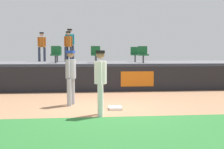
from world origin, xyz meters
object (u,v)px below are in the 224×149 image
Objects in this scene: seat_back_left at (57,53)px; seat_front_right at (143,53)px; player_runner_visitor at (71,74)px; seat_front_left at (56,53)px; seat_back_center at (96,53)px; seat_front_center at (96,53)px; player_fielder_home at (101,78)px; seat_back_right at (135,53)px; first_base at (115,108)px; spectator_casual at (42,45)px; spectator_capped at (70,43)px; spectator_hooded at (68,44)px.

seat_front_right is (4.42, -1.80, 0.00)m from seat_back_left.
player_runner_visitor is 2.15× the size of seat_back_left.
seat_front_left and seat_back_center have the same top height.
seat_front_center and seat_back_center have the same top height.
seat_back_left is 2.72m from seat_front_center.
player_fielder_home is 8.51m from seat_back_right.
seat_front_center is (1.96, 0.00, 0.00)m from seat_front_left.
seat_front_right reaches higher than first_base.
player_runner_visitor is at bearing -117.17° from seat_back_right.
seat_front_right is 6.07m from spectator_casual.
first_base is 0.48× the size of seat_back_right.
spectator_capped is (-0.37, 7.28, 1.28)m from player_runner_visitor.
seat_back_left is at bearing -153.72° from player_runner_visitor.
player_fielder_home is 2.14× the size of seat_back_left.
seat_front_left is at bearing -87.41° from seat_back_left.
spectator_hooded is at bearing 148.19° from seat_front_right.
first_base is 0.24× the size of spectator_casual.
spectator_casual is (-1.05, 2.74, 0.50)m from seat_front_left.
seat_front_left is at bearing 84.36° from spectator_capped.
seat_back_center is 1.00× the size of seat_front_right.
seat_front_right is (2.51, 6.33, 0.67)m from player_fielder_home.
seat_back_right is 3.82m from spectator_capped.
seat_back_center is (0.22, 8.13, 0.67)m from player_fielder_home.
seat_front_center is at bearing -175.29° from player_fielder_home.
seat_back_left is 1.00× the size of seat_back_right.
seat_back_left and seat_back_center have the same top height.
player_runner_visitor is at bearing -78.65° from seat_front_left.
spectator_capped is at bearing 102.11° from first_base.
seat_back_right is 1.80m from seat_front_right.
seat_front_left reaches higher than first_base.
player_fielder_home is 8.16m from seat_back_center.
spectator_hooded is (-1.34, 8.72, 1.20)m from player_fielder_home.
seat_front_left is at bearing -157.08° from seat_back_right.
seat_back_left is (-1.02, 6.47, 0.66)m from player_runner_visitor.
first_base is 0.22× the size of player_fielder_home.
seat_back_left is at bearing 122.59° from spectator_casual.
seat_front_left is at bearing -138.77° from seat_back_center.
first_base is at bearing -104.76° from seat_back_right.
spectator_casual is at bearing -156.52° from player_fielder_home.
seat_back_left is at bearing 157.87° from seat_front_right.
seat_front_right is at bearing -38.17° from seat_back_center.
seat_front_right is (0.09, -1.80, 0.00)m from seat_back_right.
seat_back_center is at bearing 92.08° from first_base.
spectator_casual reaches higher than seat_back_left.
spectator_casual reaches higher than seat_back_center.
player_fielder_home is 6.62m from seat_front_left.
spectator_casual is (-1.99, 7.41, 1.17)m from player_runner_visitor.
seat_front_left is 1.96m from seat_front_center.
seat_back_right is at bearing 155.42° from spectator_hooded.
spectator_hooded is (-1.83, 7.94, 2.20)m from first_base.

